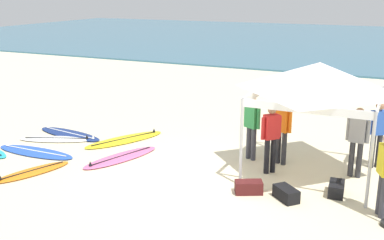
# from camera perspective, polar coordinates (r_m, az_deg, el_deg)

# --- Properties ---
(ground_plane) EXTENTS (80.00, 80.00, 0.00)m
(ground_plane) POSITION_cam_1_polar(r_m,az_deg,el_deg) (11.45, 0.62, -6.77)
(ground_plane) COLOR beige
(sea) EXTENTS (80.00, 36.00, 0.10)m
(sea) POSITION_cam_1_polar(r_m,az_deg,el_deg) (43.47, 19.36, 9.06)
(sea) COLOR #386B84
(sea) RESTS_ON ground
(canopy_tent) EXTENTS (2.87, 2.87, 2.75)m
(canopy_tent) POSITION_cam_1_polar(r_m,az_deg,el_deg) (11.25, 15.18, 4.97)
(canopy_tent) COLOR #B7B7BC
(canopy_tent) RESTS_ON ground
(surfboard_pink) EXTENTS (1.37, 2.45, 0.19)m
(surfboard_pink) POSITION_cam_1_polar(r_m,az_deg,el_deg) (12.68, -8.65, -4.51)
(surfboard_pink) COLOR pink
(surfboard_pink) RESTS_ON ground
(surfboard_blue) EXTENTS (2.51, 0.68, 0.19)m
(surfboard_blue) POSITION_cam_1_polar(r_m,az_deg,el_deg) (13.65, -18.55, -3.69)
(surfboard_blue) COLOR blue
(surfboard_blue) RESTS_ON ground
(surfboard_orange) EXTENTS (1.16, 2.03, 0.19)m
(surfboard_orange) POSITION_cam_1_polar(r_m,az_deg,el_deg) (12.23, -18.88, -5.98)
(surfboard_orange) COLOR orange
(surfboard_orange) RESTS_ON ground
(surfboard_navy) EXTENTS (2.57, 1.06, 0.19)m
(surfboard_navy) POSITION_cam_1_polar(r_m,az_deg,el_deg) (15.01, -14.65, -1.65)
(surfboard_navy) COLOR navy
(surfboard_navy) RESTS_ON ground
(surfboard_yellow) EXTENTS (1.78, 2.63, 0.19)m
(surfboard_yellow) POSITION_cam_1_polar(r_m,az_deg,el_deg) (14.14, -8.18, -2.36)
(surfboard_yellow) COLOR yellow
(surfboard_yellow) RESTS_ON ground
(surfboard_white) EXTENTS (2.30, 1.42, 0.19)m
(surfboard_white) POSITION_cam_1_polar(r_m,az_deg,el_deg) (14.60, -16.10, -2.24)
(surfboard_white) COLOR white
(surfboard_white) RESTS_ON ground
(person_orange) EXTENTS (0.51, 0.34, 1.71)m
(person_orange) POSITION_cam_1_polar(r_m,az_deg,el_deg) (12.10, 10.93, -0.85)
(person_orange) COLOR #2D2D33
(person_orange) RESTS_ON ground
(person_green) EXTENTS (0.50, 0.36, 1.71)m
(person_green) POSITION_cam_1_polar(r_m,az_deg,el_deg) (12.31, 7.29, -0.41)
(person_green) COLOR #383842
(person_green) RESTS_ON ground
(person_grey) EXTENTS (0.54, 0.27, 1.71)m
(person_grey) POSITION_cam_1_polar(r_m,az_deg,el_deg) (11.72, 19.48, -2.02)
(person_grey) COLOR #2D2D33
(person_grey) RESTS_ON ground
(person_red) EXTENTS (0.40, 0.43, 1.71)m
(person_red) POSITION_cam_1_polar(r_m,az_deg,el_deg) (11.45, 9.58, -1.73)
(person_red) COLOR black
(person_red) RESTS_ON ground
(person_blue) EXTENTS (0.46, 0.39, 1.71)m
(person_blue) POSITION_cam_1_polar(r_m,az_deg,el_deg) (12.52, 21.67, -1.14)
(person_blue) COLOR #2D2D33
(person_blue) RESTS_ON ground
(gear_bag_near_tent) EXTENTS (0.37, 0.62, 0.28)m
(gear_bag_near_tent) POSITION_cam_1_polar(r_m,az_deg,el_deg) (10.86, 17.16, -8.00)
(gear_bag_near_tent) COLOR black
(gear_bag_near_tent) RESTS_ON ground
(gear_bag_by_pole) EXTENTS (0.66, 0.64, 0.28)m
(gear_bag_by_pole) POSITION_cam_1_polar(r_m,az_deg,el_deg) (10.34, 11.38, -8.79)
(gear_bag_by_pole) COLOR black
(gear_bag_by_pole) RESTS_ON ground
(gear_bag_on_sand) EXTENTS (0.68, 0.56, 0.28)m
(gear_bag_on_sand) POSITION_cam_1_polar(r_m,az_deg,el_deg) (10.53, 6.91, -8.12)
(gear_bag_on_sand) COLOR #4C1919
(gear_bag_on_sand) RESTS_ON ground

